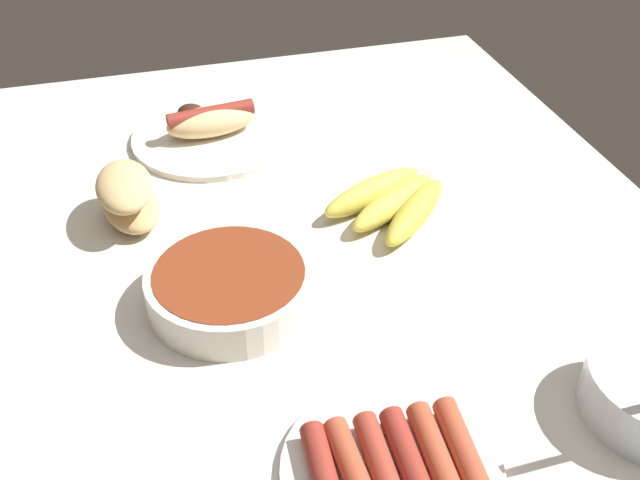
{
  "coord_description": "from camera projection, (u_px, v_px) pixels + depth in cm",
  "views": [
    {
      "loc": [
        69.4,
        -21.83,
        57.82
      ],
      "look_at": [
        0.39,
        -2.35,
        3.0
      ],
      "focal_mm": 42.01,
      "sensor_mm": 36.0,
      "label": 1
    }
  ],
  "objects": [
    {
      "name": "banana_bunch",
      "position": [
        393.0,
        201.0,
        0.99
      ],
      "size": [
        17.72,
        19.3,
        3.83
      ],
      "color": "#E5D14C",
      "rests_on": "ground_plane"
    },
    {
      "name": "ground_plane",
      "position": [
        337.0,
        264.0,
        0.94
      ],
      "size": [
        120.0,
        90.0,
        3.0
      ],
      "primitive_type": "cube",
      "color": "silver"
    },
    {
      "name": "plate_hotdog_assembled",
      "position": [
        211.0,
        129.0,
        1.15
      ],
      "size": [
        24.77,
        24.77,
        5.61
      ],
      "color": "white",
      "rests_on": "ground_plane"
    },
    {
      "name": "bowl_chili",
      "position": [
        230.0,
        286.0,
        0.84
      ],
      "size": [
        18.98,
        18.98,
        4.6
      ],
      "color": "white",
      "rests_on": "ground_plane"
    },
    {
      "name": "plate_sausages",
      "position": [
        392.0,
        465.0,
        0.67
      ],
      "size": [
        20.23,
        20.23,
        3.33
      ],
      "color": "white",
      "rests_on": "ground_plane"
    },
    {
      "name": "bread_stack",
      "position": [
        128.0,
        196.0,
        0.97
      ],
      "size": [
        13.32,
        8.96,
        7.2
      ],
      "color": "tan",
      "rests_on": "ground_plane"
    }
  ]
}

